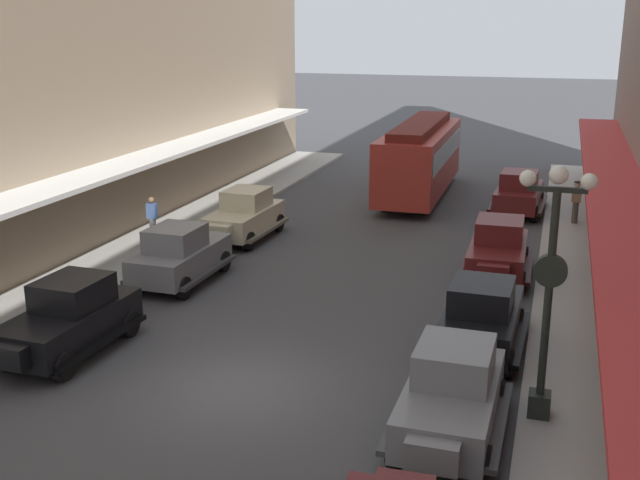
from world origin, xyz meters
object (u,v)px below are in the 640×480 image
Objects in this scene: parked_car_1 at (452,392)px; parked_car_6 at (498,248)px; streetcar at (420,156)px; lamp_post_with_clock at (549,284)px; parked_car_3 at (69,316)px; parked_car_4 at (180,253)px; parked_car_0 at (519,192)px; fire_hydrant at (91,282)px; pedestrian_0 at (576,202)px; parked_car_2 at (244,214)px; parked_car_5 at (482,315)px; pedestrian_1 at (152,219)px.

parked_car_1 is 1.00× the size of parked_car_6.
streetcar is 1.87× the size of lamp_post_with_clock.
parked_car_3 and parked_car_4 have the same top height.
streetcar reaches higher than parked_car_4.
parked_car_1 and parked_car_4 have the same top height.
parked_car_0 is at bearing 61.66° from parked_car_3.
parked_car_0 is 1.01× the size of parked_car_4.
parked_car_6 is 12.50m from fire_hydrant.
parked_car_2 is at bearing -155.21° from pedestrian_0.
parked_car_1 is at bearing -36.10° from parked_car_4.
parked_car_2 is 5.28m from parked_car_4.
pedestrian_0 is (11.90, 16.30, 0.07)m from parked_car_3.
lamp_post_with_clock reaches higher than fire_hydrant.
parked_car_6 is at bearing 20.35° from parked_car_4.
parked_car_2 is 0.45× the size of streetcar.
parked_car_6 is 11.71m from streetcar.
streetcar is at bearing 112.55° from parked_car_6.
parked_car_0 is 1.01× the size of parked_car_1.
parked_car_2 reaches higher than fire_hydrant.
parked_car_5 is 2.57× the size of pedestrian_0.
parked_car_3 is 1.00× the size of parked_car_4.
parked_car_1 and parked_car_3 have the same top height.
parked_car_1 is 2.56× the size of pedestrian_0.
streetcar is at bearing 54.34° from pedestrian_1.
parked_car_1 is 0.99× the size of parked_car_3.
parked_car_3 and parked_car_6 have the same top height.
parked_car_6 is 9.60m from lamp_post_with_clock.
parked_car_0 is 2.76m from pedestrian_0.
lamp_post_with_clock reaches higher than pedestrian_1.
lamp_post_with_clock is at bearing -33.62° from pedestrian_1.
parked_car_2 and parked_car_3 have the same top height.
fire_hydrant is (-1.75, -2.20, -0.38)m from parked_car_4.
parked_car_0 is at bearing -23.20° from streetcar.
parked_car_0 and parked_car_3 have the same top height.
pedestrian_1 reaches higher than fire_hydrant.
parked_car_4 is at bearing -137.64° from pedestrian_0.
parked_car_3 is at bearing -104.26° from streetcar.
parked_car_3 is at bearing 172.50° from parked_car_1.
parked_car_3 is 2.63× the size of pedestrian_1.
parked_car_4 is at bearing -89.64° from parked_car_2.
parked_car_2 is 2.63× the size of pedestrian_1.
parked_car_5 reaches higher than fire_hydrant.
pedestrian_0 reaches higher than fire_hydrant.
parked_car_3 reaches higher than pedestrian_1.
lamp_post_with_clock reaches higher than parked_car_6.
streetcar is 17.80m from fire_hydrant.
parked_car_1 is 12.03m from fire_hydrant.
parked_car_3 is at bearing -73.25° from pedestrian_1.
streetcar is at bearing 152.80° from pedestrian_0.
pedestrian_1 is (-2.82, -1.83, 0.05)m from parked_car_2.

